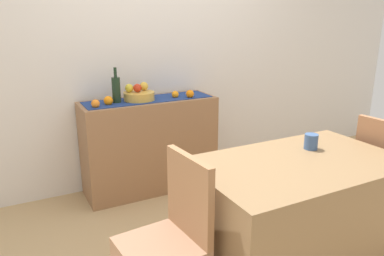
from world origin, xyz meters
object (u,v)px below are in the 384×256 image
fruit_bowl (139,96)px  wine_bottle (116,89)px  coffee_cup (311,142)px  sideboard_console (150,145)px  dining_table (295,215)px

fruit_bowl → wine_bottle: 0.22m
wine_bottle → coffee_cup: (0.89, -1.38, -0.19)m
coffee_cup → fruit_bowl: bearing=116.5°
sideboard_console → dining_table: bearing=-75.7°
sideboard_console → coffee_cup: size_ratio=12.05×
dining_table → wine_bottle: bearing=114.0°
wine_bottle → coffee_cup: 1.66m
fruit_bowl → coffee_cup: bearing=-63.5°
dining_table → sideboard_console: bearing=104.3°
dining_table → fruit_bowl: bearing=107.4°
fruit_bowl → coffee_cup: size_ratio=2.68×
sideboard_console → wine_bottle: bearing=-180.0°
fruit_bowl → wine_bottle: wine_bottle is taller
dining_table → coffee_cup: 0.49m
wine_bottle → fruit_bowl: bearing=0.0°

